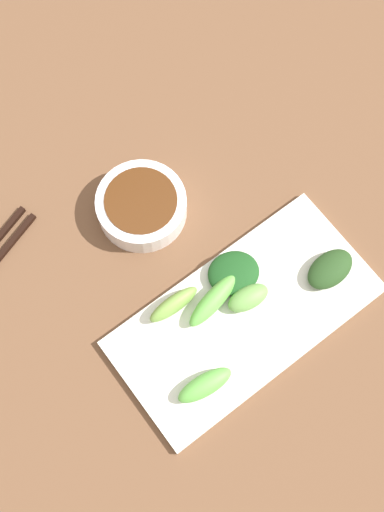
# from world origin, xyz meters

# --- Properties ---
(tabletop) EXTENTS (2.10, 2.10, 0.02)m
(tabletop) POSITION_xyz_m (0.00, 0.00, 0.01)
(tabletop) COLOR brown
(tabletop) RESTS_ON ground
(sauce_bowl) EXTENTS (0.13, 0.13, 0.04)m
(sauce_bowl) POSITION_xyz_m (-0.12, -0.04, 0.04)
(sauce_bowl) COLOR white
(sauce_bowl) RESTS_ON tabletop
(serving_plate) EXTENTS (0.18, 0.37, 0.01)m
(serving_plate) POSITION_xyz_m (0.09, -0.02, 0.03)
(serving_plate) COLOR silver
(serving_plate) RESTS_ON tabletop
(broccoli_leafy_0) EXTENTS (0.05, 0.08, 0.02)m
(broccoli_leafy_0) POSITION_xyz_m (0.11, 0.12, 0.04)
(broccoli_leafy_0) COLOR #25441C
(broccoli_leafy_0) RESTS_ON serving_plate
(broccoli_stalk_1) EXTENTS (0.04, 0.08, 0.03)m
(broccoli_stalk_1) POSITION_xyz_m (0.13, -0.12, 0.05)
(broccoli_stalk_1) COLOR #60B547
(broccoli_stalk_1) RESTS_ON serving_plate
(broccoli_leafy_2) EXTENTS (0.08, 0.09, 0.02)m
(broccoli_leafy_2) POSITION_xyz_m (0.04, 0.01, 0.04)
(broccoli_leafy_2) COLOR #1A4A1C
(broccoli_leafy_2) RESTS_ON serving_plate
(broccoli_stalk_3) EXTENTS (0.04, 0.06, 0.03)m
(broccoli_stalk_3) POSITION_xyz_m (0.08, -0.00, 0.05)
(broccoli_stalk_3) COLOR #6BA64D
(broccoli_stalk_3) RESTS_ON serving_plate
(broccoli_stalk_4) EXTENTS (0.02, 0.08, 0.03)m
(broccoli_stalk_4) POSITION_xyz_m (0.02, -0.09, 0.05)
(broccoli_stalk_4) COLOR #79A946
(broccoli_stalk_4) RESTS_ON serving_plate
(broccoli_stalk_5) EXTENTS (0.05, 0.10, 0.03)m
(broccoli_stalk_5) POSITION_xyz_m (0.05, -0.04, 0.05)
(broccoli_stalk_5) COLOR #61B646
(broccoli_stalk_5) RESTS_ON serving_plate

